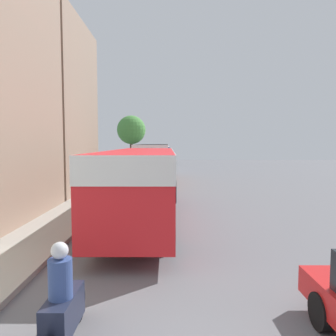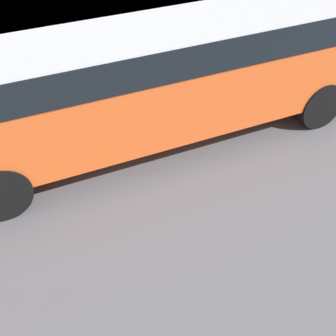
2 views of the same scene
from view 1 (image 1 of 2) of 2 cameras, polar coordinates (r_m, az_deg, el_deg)
name	(u,v)px [view 1 (image 1 of 2)]	position (r m, az deg, el deg)	size (l,w,h in m)	color
building_far_terrace	(35,108)	(23.09, -22.12, 9.64)	(6.49, 8.15, 10.93)	gray
bus_lead	(143,175)	(13.36, -4.30, -1.24)	(2.54, 11.40, 2.92)	red
bus_following	(155,158)	(27.14, -2.36, 1.81)	(2.53, 10.41, 3.10)	#EA5B23
bus_third_in_line	(160,155)	(39.44, -1.38, 2.36)	(2.57, 10.00, 2.82)	silver
motorcycle_behind_lead	(64,307)	(5.69, -17.71, -22.11)	(0.38, 2.24, 1.73)	#1E2338
pedestrian_near_curb	(105,174)	(24.00, -10.84, -1.02)	(0.39, 0.39, 1.67)	#232838
street_tree	(132,130)	(39.74, -6.21, 6.57)	(3.43, 3.43, 6.37)	brown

